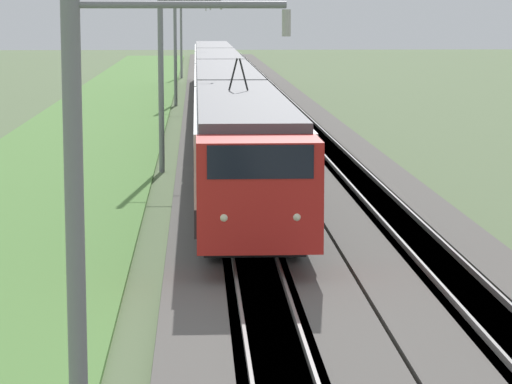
% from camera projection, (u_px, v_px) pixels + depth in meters
% --- Properties ---
extents(ballast_main, '(240.00, 4.40, 0.30)m').
position_uv_depth(ballast_main, '(227.00, 149.00, 55.39)').
color(ballast_main, '#605B56').
rests_on(ballast_main, ground).
extents(ballast_adjacent, '(240.00, 4.40, 0.30)m').
position_uv_depth(ballast_adjacent, '(325.00, 149.00, 55.61)').
color(ballast_adjacent, '#605B56').
rests_on(ballast_adjacent, ground).
extents(track_main, '(240.00, 1.57, 0.45)m').
position_uv_depth(track_main, '(227.00, 149.00, 55.39)').
color(track_main, '#4C4238').
rests_on(track_main, ground).
extents(track_adjacent, '(240.00, 1.57, 0.45)m').
position_uv_depth(track_adjacent, '(325.00, 148.00, 55.61)').
color(track_adjacent, '#4C4238').
rests_on(track_adjacent, ground).
extents(grass_verge, '(240.00, 8.07, 0.12)m').
position_uv_depth(grass_verge, '(71.00, 152.00, 55.05)').
color(grass_verge, '#5B8E42').
rests_on(grass_verge, ground).
extents(passenger_train, '(82.75, 2.97, 4.86)m').
position_uv_depth(passenger_train, '(221.00, 86.00, 67.91)').
color(passenger_train, red).
rests_on(passenger_train, ground).
extents(catenary_mast_near, '(0.22, 2.56, 7.36)m').
position_uv_depth(catenary_mast_near, '(81.00, 240.00, 13.76)').
color(catenary_mast_near, slate).
rests_on(catenary_mast_near, ground).
extents(catenary_mast_mid, '(0.22, 2.56, 7.71)m').
position_uv_depth(catenary_mast_mid, '(163.00, 72.00, 47.95)').
color(catenary_mast_mid, slate).
rests_on(catenary_mast_mid, ground).
extents(catenary_mast_far, '(0.22, 2.56, 7.73)m').
position_uv_depth(catenary_mast_far, '(176.00, 47.00, 82.17)').
color(catenary_mast_far, slate).
rests_on(catenary_mast_far, ground).
extents(catenary_mast_distant, '(0.22, 2.56, 7.68)m').
position_uv_depth(catenary_mast_distant, '(182.00, 37.00, 116.40)').
color(catenary_mast_distant, slate).
rests_on(catenary_mast_distant, ground).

